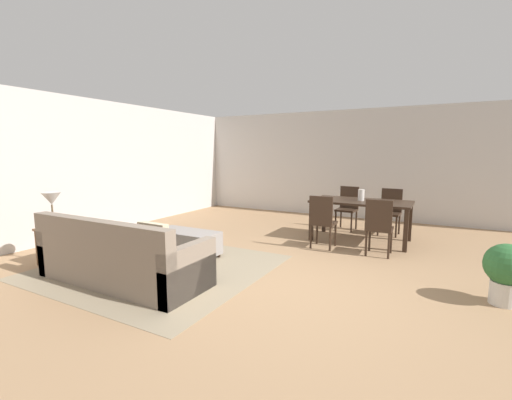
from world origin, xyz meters
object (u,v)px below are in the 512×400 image
Objects in this scene: side_table at (54,235)px; vase_centerpiece at (361,195)px; dining_chair_near_right at (379,224)px; dining_table at (361,205)px; dining_chair_far_left at (348,205)px; dining_chair_near_left at (322,219)px; couch at (120,260)px; table_lamp at (51,200)px; potted_plant at (506,270)px; ottoman_table at (187,242)px; dining_chair_far_right at (390,209)px.

vase_centerpiece is (3.69, 3.54, 0.43)m from side_table.
dining_table is at bearing 118.37° from dining_chair_near_right.
side_table is at bearing -126.31° from dining_chair_far_left.
dining_chair_near_left is (3.23, 2.70, 0.08)m from side_table.
dining_chair_near_left is at bearing 179.90° from dining_chair_near_right.
couch is 4.25m from dining_table.
dining_chair_near_right is 1.00× the size of dining_chair_far_left.
potted_plant is at bearing 14.89° from table_lamp.
dining_chair_far_left is (1.76, 3.19, 0.28)m from ottoman_table.
dining_chair_far_right is (0.88, 1.67, 0.00)m from dining_chair_near_left.
couch is at bearing -159.86° from potted_plant.
potted_plant is (4.18, 0.29, 0.16)m from ottoman_table.
table_lamp reaches higher than dining_chair_near_left.
side_table is at bearing -140.12° from dining_chair_near_left.
couch is 5.15m from dining_chair_far_right.
couch is 1.59m from table_lamp.
dining_chair_near_left reaches higher than ottoman_table.
dining_table reaches higher than side_table.
vase_centerpiece is at bearing 118.69° from dining_chair_near_right.
dining_table is at bearing 133.95° from potted_plant.
table_lamp reaches higher than couch.
vase_centerpiece is (3.69, 3.54, -0.10)m from table_lamp.
vase_centerpiece is at bearing 43.87° from side_table.
potted_plant is (5.66, 1.51, -0.57)m from table_lamp.
ottoman_table is at bearing -139.80° from dining_chair_near_left.
dining_chair_far_left is (1.79, 4.45, 0.23)m from couch.
dining_table is 1.91× the size of dining_chair_near_left.
dining_chair_far_right is (4.11, 4.37, 0.08)m from side_table.
dining_chair_far_left is (-0.45, 0.86, -0.15)m from dining_table.
dining_chair_near_left is at bearing -117.82° from dining_chair_far_right.
dining_table reaches higher than potted_plant.
dining_table is at bearing 43.84° from side_table.
couch is at bearing -111.94° from dining_chair_far_left.
potted_plant is (2.43, -1.19, -0.13)m from dining_chair_near_left.
dining_chair_far_left is at bearing 117.96° from dining_chair_near_right.
side_table is 2.65× the size of vase_centerpiece.
dining_chair_far_left is at bearing 61.10° from ottoman_table.
couch is 2.49× the size of dining_chair_far_right.
dining_chair_near_right is at bearing 32.97° from side_table.
vase_centerpiece reaches higher than couch.
table_lamp reaches higher than dining_chair_far_left.
dining_table is 1.91× the size of dining_chair_far_left.
ottoman_table is 1.93× the size of side_table.
side_table is 0.81× the size of potted_plant.
side_table is (-1.48, -1.22, 0.20)m from ottoman_table.
dining_chair_far_right is at bearing 62.92° from vase_centerpiece.
vase_centerpiece is (0.45, -0.87, 0.34)m from dining_chair_far_left.
couch is at bearing -91.38° from ottoman_table.
dining_chair_far_left is at bearing 68.06° from couch.
dining_chair_near_left is at bearing 153.95° from potted_plant.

